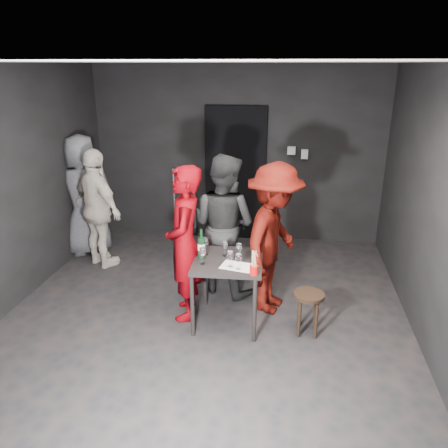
% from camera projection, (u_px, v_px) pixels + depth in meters
% --- Properties ---
extents(floor, '(4.50, 5.00, 0.02)m').
position_uv_depth(floor, '(206.00, 315.00, 4.96)').
color(floor, black).
rests_on(floor, ground).
extents(ceiling, '(4.50, 5.00, 0.02)m').
position_uv_depth(ceiling, '(202.00, 62.00, 4.03)').
color(ceiling, silver).
rests_on(ceiling, ground).
extents(wall_back, '(4.50, 0.04, 2.70)m').
position_uv_depth(wall_back, '(236.00, 155.00, 6.81)').
color(wall_back, black).
rests_on(wall_back, ground).
extents(wall_front, '(4.50, 0.04, 2.70)m').
position_uv_depth(wall_front, '(103.00, 348.00, 2.18)').
color(wall_front, black).
rests_on(wall_front, ground).
extents(wall_left, '(0.04, 5.00, 2.70)m').
position_uv_depth(wall_left, '(5.00, 192.00, 4.83)').
color(wall_left, black).
rests_on(wall_left, ground).
extents(wall_right, '(0.04, 5.00, 2.70)m').
position_uv_depth(wall_right, '(435.00, 213.00, 4.16)').
color(wall_right, black).
rests_on(wall_right, ground).
extents(doorway, '(0.95, 0.10, 2.10)m').
position_uv_depth(doorway, '(235.00, 174.00, 6.86)').
color(doorway, black).
rests_on(doorway, ground).
extents(wallbox_upper, '(0.12, 0.06, 0.12)m').
position_uv_depth(wallbox_upper, '(291.00, 150.00, 6.60)').
color(wallbox_upper, '#B7B7B2').
rests_on(wallbox_upper, wall_back).
extents(wallbox_lower, '(0.10, 0.06, 0.14)m').
position_uv_depth(wallbox_lower, '(305.00, 154.00, 6.59)').
color(wallbox_lower, '#B7B7B2').
rests_on(wallbox_lower, wall_back).
extents(hand_truck, '(0.38, 0.33, 1.13)m').
position_uv_depth(hand_truck, '(185.00, 224.00, 7.17)').
color(hand_truck, '#B2B2B7').
rests_on(hand_truck, floor).
extents(tasting_table, '(0.72, 0.72, 0.75)m').
position_uv_depth(tasting_table, '(228.00, 268.00, 4.61)').
color(tasting_table, black).
rests_on(tasting_table, floor).
extents(stool, '(0.32, 0.32, 0.47)m').
position_uv_depth(stool, '(309.00, 302.00, 4.51)').
color(stool, black).
rests_on(stool, floor).
extents(server_red, '(0.59, 0.79, 1.97)m').
position_uv_depth(server_red, '(184.00, 233.00, 4.66)').
color(server_red, '#710007').
rests_on(server_red, floor).
extents(woman_black, '(1.10, 0.88, 1.98)m').
position_uv_depth(woman_black, '(224.00, 215.00, 5.21)').
color(woman_black, '#252525').
rests_on(woman_black, floor).
extents(man_maroon, '(0.92, 1.39, 1.97)m').
position_uv_depth(man_maroon, '(274.00, 229.00, 4.78)').
color(man_maroon, '#480A05').
rests_on(man_maroon, floor).
extents(bystander_cream, '(1.17, 1.01, 1.82)m').
position_uv_depth(bystander_cream, '(97.00, 203.00, 5.90)').
color(bystander_cream, silver).
rests_on(bystander_cream, floor).
extents(bystander_grey, '(1.16, 1.03, 2.10)m').
position_uv_depth(bystander_grey, '(83.00, 185.00, 6.27)').
color(bystander_grey, '#57575D').
rests_on(bystander_grey, floor).
extents(tasting_mat, '(0.36, 0.28, 0.00)m').
position_uv_depth(tasting_mat, '(237.00, 266.00, 4.43)').
color(tasting_mat, white).
rests_on(tasting_mat, tasting_table).
extents(wine_glass_a, '(0.08, 0.08, 0.20)m').
position_uv_depth(wine_glass_a, '(202.00, 255.00, 4.45)').
color(wine_glass_a, white).
rests_on(wine_glass_a, tasting_table).
extents(wine_glass_b, '(0.10, 0.10, 0.21)m').
position_uv_depth(wine_glass_b, '(205.00, 246.00, 4.67)').
color(wine_glass_b, white).
rests_on(wine_glass_b, tasting_table).
extents(wine_glass_c, '(0.08, 0.08, 0.18)m').
position_uv_depth(wine_glass_c, '(225.00, 248.00, 4.65)').
color(wine_glass_c, white).
rests_on(wine_glass_c, tasting_table).
extents(wine_glass_d, '(0.08, 0.08, 0.19)m').
position_uv_depth(wine_glass_d, '(230.00, 258.00, 4.39)').
color(wine_glass_d, white).
rests_on(wine_glass_d, tasting_table).
extents(wine_glass_e, '(0.09, 0.09, 0.19)m').
position_uv_depth(wine_glass_e, '(239.00, 261.00, 4.33)').
color(wine_glass_e, white).
rests_on(wine_glass_e, tasting_table).
extents(wine_glass_f, '(0.07, 0.07, 0.19)m').
position_uv_depth(wine_glass_f, '(239.00, 251.00, 4.57)').
color(wine_glass_f, white).
rests_on(wine_glass_f, tasting_table).
extents(wine_bottle, '(0.08, 0.08, 0.32)m').
position_uv_depth(wine_bottle, '(201.00, 247.00, 4.59)').
color(wine_bottle, black).
rests_on(wine_bottle, tasting_table).
extents(breadstick_cup, '(0.09, 0.09, 0.27)m').
position_uv_depth(breadstick_cup, '(254.00, 263.00, 4.22)').
color(breadstick_cup, '#B70E0C').
rests_on(breadstick_cup, tasting_table).
extents(reserved_card, '(0.11, 0.15, 0.11)m').
position_uv_depth(reserved_card, '(254.00, 255.00, 4.55)').
color(reserved_card, white).
rests_on(reserved_card, tasting_table).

